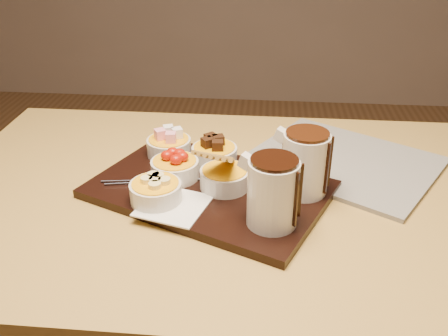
# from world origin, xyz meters

# --- Properties ---
(dining_table) EXTENTS (1.20, 0.80, 0.75)m
(dining_table) POSITION_xyz_m (0.00, 0.00, 0.65)
(dining_table) COLOR #B38F42
(dining_table) RESTS_ON ground
(serving_board) EXTENTS (0.54, 0.46, 0.02)m
(serving_board) POSITION_xyz_m (-0.02, -0.02, 0.76)
(serving_board) COLOR black
(serving_board) RESTS_ON dining_table
(napkin) EXTENTS (0.15, 0.15, 0.00)m
(napkin) POSITION_xyz_m (-0.08, -0.10, 0.77)
(napkin) COLOR white
(napkin) RESTS_ON serving_board
(bowl_marshmallows) EXTENTS (0.10, 0.10, 0.04)m
(bowl_marshmallows) POSITION_xyz_m (-0.13, 0.11, 0.79)
(bowl_marshmallows) COLOR silver
(bowl_marshmallows) RESTS_ON serving_board
(bowl_cake) EXTENTS (0.10, 0.10, 0.04)m
(bowl_cake) POSITION_xyz_m (-0.02, 0.08, 0.79)
(bowl_cake) COLOR silver
(bowl_cake) RESTS_ON serving_board
(bowl_strawberries) EXTENTS (0.10, 0.10, 0.04)m
(bowl_strawberries) POSITION_xyz_m (-0.10, 0.01, 0.79)
(bowl_strawberries) COLOR silver
(bowl_strawberries) RESTS_ON serving_board
(bowl_biscotti) EXTENTS (0.10, 0.10, 0.04)m
(bowl_biscotti) POSITION_xyz_m (0.01, -0.02, 0.79)
(bowl_biscotti) COLOR silver
(bowl_biscotti) RESTS_ON serving_board
(bowl_bananas) EXTENTS (0.10, 0.10, 0.04)m
(bowl_bananas) POSITION_xyz_m (-0.12, -0.08, 0.79)
(bowl_bananas) COLOR silver
(bowl_bananas) RESTS_ON serving_board
(pitcher_dark_chocolate) EXTENTS (0.12, 0.12, 0.12)m
(pitcher_dark_chocolate) POSITION_xyz_m (0.10, -0.14, 0.83)
(pitcher_dark_chocolate) COLOR silver
(pitcher_dark_chocolate) RESTS_ON serving_board
(pitcher_milk_chocolate) EXTENTS (0.12, 0.12, 0.12)m
(pitcher_milk_chocolate) POSITION_xyz_m (0.16, -0.02, 0.83)
(pitcher_milk_chocolate) COLOR silver
(pitcher_milk_chocolate) RESTS_ON serving_board
(fondue_skewers) EXTENTS (0.07, 0.26, 0.01)m
(fondue_skewers) POSITION_xyz_m (-0.12, -0.01, 0.77)
(fondue_skewers) COLOR silver
(fondue_skewers) RESTS_ON serving_board
(newspaper) EXTENTS (0.50, 0.47, 0.01)m
(newspaper) POSITION_xyz_m (0.26, 0.14, 0.76)
(newspaper) COLOR beige
(newspaper) RESTS_ON dining_table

